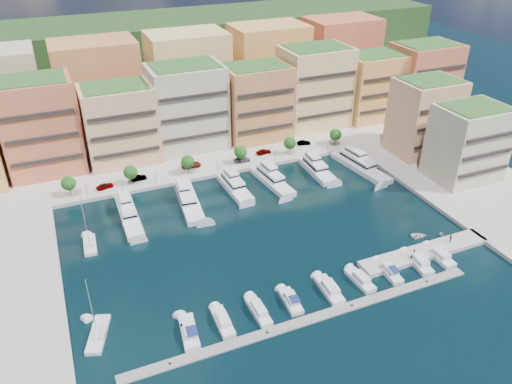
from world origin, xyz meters
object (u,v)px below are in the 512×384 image
at_px(tree_5, 336,135).
at_px(lamppost_2, 217,163).
at_px(yacht_2, 188,199).
at_px(yacht_5, 317,168).
at_px(tree_4, 290,143).
at_px(cruiser_7, 389,272).
at_px(lamppost_0, 86,188).
at_px(tree_0, 68,183).
at_px(cruiser_1, 189,332).
at_px(person_1, 450,239).
at_px(tree_2, 188,162).
at_px(yacht_3, 234,186).
at_px(sailboat_2, 90,245).
at_px(car_1, 138,178).
at_px(car_3, 242,159).
at_px(car_5, 304,143).
at_px(cruiser_8, 419,263).
at_px(sailboat_0, 98,335).
at_px(lamppost_4, 328,142).
at_px(cruiser_3, 258,311).
at_px(yacht_4, 272,180).
at_px(tender_2, 419,236).
at_px(cruiser_9, 439,256).
at_px(tree_1, 130,172).
at_px(lamppost_3, 275,152).
at_px(cruiser_4, 291,301).
at_px(tree_3, 241,152).
at_px(car_0, 105,186).
at_px(cruiser_2, 223,322).
at_px(cruiser_6, 360,280).
at_px(lamppost_1, 155,175).
at_px(car_2, 191,165).
at_px(cruiser_5, 329,290).
at_px(person_0, 414,252).
at_px(tender_3, 441,234).
at_px(yacht_6, 359,165).
at_px(car_4, 264,152).

bearing_deg(tree_5, lamppost_2, -176.71).
bearing_deg(yacht_2, yacht_5, 3.00).
distance_m(tree_4, cruiser_7, 58.51).
bearing_deg(lamppost_0, yacht_5, -8.67).
relative_size(tree_0, cruiser_1, 0.64).
bearing_deg(person_1, tree_2, -93.07).
bearing_deg(yacht_3, sailboat_2, -163.64).
height_order(car_1, car_3, car_3).
height_order(tree_5, car_5, tree_5).
xyz_separation_m(cruiser_8, sailboat_0, (-66.54, 5.95, -0.24)).
height_order(cruiser_7, car_3, car_3).
relative_size(lamppost_4, cruiser_3, 0.50).
height_order(lamppost_4, yacht_4, yacht_4).
height_order(yacht_4, person_1, yacht_4).
distance_m(cruiser_8, tender_2, 10.74).
relative_size(yacht_3, cruiser_9, 2.04).
relative_size(tree_1, cruiser_3, 0.67).
bearing_deg(lamppost_3, tree_1, 176.87).
bearing_deg(cruiser_4, lamppost_2, 85.42).
bearing_deg(yacht_4, lamppost_2, 139.20).
height_order(lamppost_0, cruiser_9, lamppost_0).
relative_size(lamppost_3, person_1, 2.15).
height_order(tree_3, yacht_2, tree_3).
distance_m(cruiser_1, car_0, 59.00).
xyz_separation_m(cruiser_2, cruiser_6, (30.02, 0.00, 0.00)).
xyz_separation_m(tree_0, cruiser_7, (58.54, -58.10, -4.17)).
relative_size(tree_2, lamppost_1, 1.35).
relative_size(tree_5, car_2, 0.98).
relative_size(yacht_4, cruiser_8, 2.16).
height_order(lamppost_3, cruiser_8, lamppost_3).
height_order(tree_0, car_5, tree_0).
bearing_deg(sailboat_2, car_1, 57.06).
bearing_deg(car_5, cruiser_1, 148.84).
bearing_deg(car_2, tree_3, -97.58).
bearing_deg(cruiser_5, person_0, 5.15).
bearing_deg(lamppost_0, tender_3, -33.31).
relative_size(car_0, car_5, 1.07).
bearing_deg(cruiser_5, yacht_5, 63.83).
xyz_separation_m(tree_0, car_3, (48.79, 0.99, -3.00)).
xyz_separation_m(yacht_3, yacht_6, (38.20, -2.63, -0.00)).
bearing_deg(tree_1, tree_2, 0.00).
xyz_separation_m(lamppost_1, yacht_4, (30.14, -10.48, -2.73)).
distance_m(yacht_3, person_0, 50.78).
bearing_deg(person_0, cruiser_6, 82.27).
bearing_deg(sailboat_2, yacht_5, 10.17).
relative_size(lamppost_3, cruiser_9, 0.52).
xyz_separation_m(car_1, car_4, (38.71, 1.75, 0.06)).
relative_size(yacht_2, car_0, 4.60).
bearing_deg(lamppost_1, yacht_3, -26.62).
distance_m(lamppost_4, person_0, 54.66).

